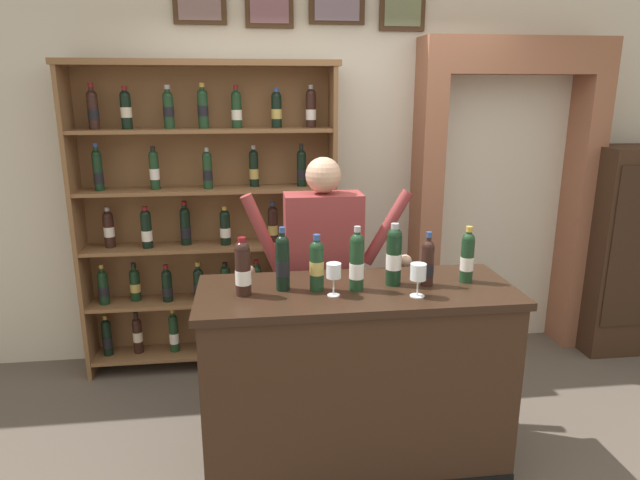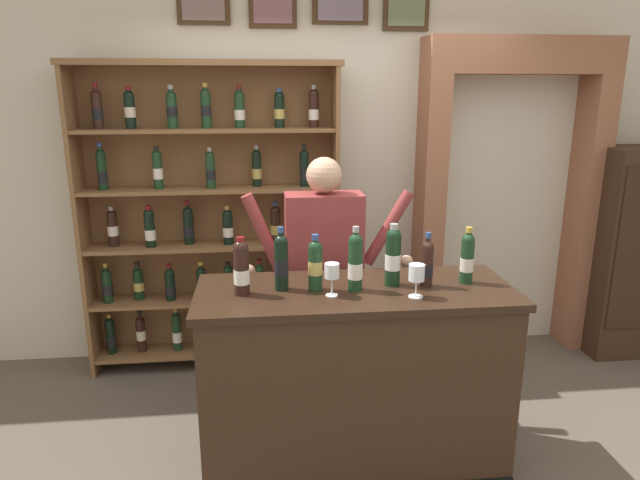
{
  "view_description": "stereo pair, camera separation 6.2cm",
  "coord_description": "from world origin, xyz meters",
  "px_view_note": "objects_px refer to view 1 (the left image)",
  "views": [
    {
      "loc": [
        -0.59,
        -2.63,
        2.01
      ],
      "look_at": [
        -0.21,
        0.34,
        1.2
      ],
      "focal_mm": 31.33,
      "sensor_mm": 36.0,
      "label": 1
    },
    {
      "loc": [
        -0.53,
        -2.64,
        2.01
      ],
      "look_at": [
        -0.21,
        0.34,
        1.2
      ],
      "focal_mm": 31.33,
      "sensor_mm": 36.0,
      "label": 2
    }
  ],
  "objects_px": {
    "tasting_bottle_super_tuscan": "(317,264)",
    "tasting_bottle_prosecco": "(427,262)",
    "side_cabinet": "(640,250)",
    "tasting_bottle_vin_santo": "(394,255)",
    "wine_glass_left": "(418,273)",
    "shopkeeper": "(323,260)",
    "wine_shelf": "(209,217)",
    "tasting_bottle_grappa": "(243,268)",
    "tasting_bottle_rosso": "(283,262)",
    "tasting_counter": "(355,379)",
    "wine_glass_spare": "(334,273)",
    "tasting_bottle_brunello": "(357,261)",
    "tasting_bottle_bianco": "(467,256)"
  },
  "relations": [
    {
      "from": "tasting_bottle_vin_santo",
      "to": "tasting_bottle_bianco",
      "type": "bearing_deg",
      "value": -0.96
    },
    {
      "from": "side_cabinet",
      "to": "tasting_bottle_rosso",
      "type": "height_order",
      "value": "side_cabinet"
    },
    {
      "from": "tasting_bottle_grappa",
      "to": "wine_glass_spare",
      "type": "xyz_separation_m",
      "value": [
        0.44,
        -0.07,
        -0.02
      ]
    },
    {
      "from": "shopkeeper",
      "to": "wine_shelf",
      "type": "bearing_deg",
      "value": 133.06
    },
    {
      "from": "tasting_bottle_super_tuscan",
      "to": "wine_glass_left",
      "type": "bearing_deg",
      "value": -17.88
    },
    {
      "from": "tasting_counter",
      "to": "wine_glass_spare",
      "type": "height_order",
      "value": "wine_glass_spare"
    },
    {
      "from": "side_cabinet",
      "to": "tasting_counter",
      "type": "xyz_separation_m",
      "value": [
        -2.48,
        -1.19,
        -0.29
      ]
    },
    {
      "from": "side_cabinet",
      "to": "tasting_bottle_prosecco",
      "type": "xyz_separation_m",
      "value": [
        -2.12,
        -1.19,
        0.35
      ]
    },
    {
      "from": "side_cabinet",
      "to": "wine_glass_left",
      "type": "distance_m",
      "value": 2.61
    },
    {
      "from": "side_cabinet",
      "to": "tasting_bottle_vin_santo",
      "type": "relative_size",
      "value": 4.93
    },
    {
      "from": "tasting_bottle_brunello",
      "to": "tasting_bottle_vin_santo",
      "type": "distance_m",
      "value": 0.21
    },
    {
      "from": "tasting_bottle_super_tuscan",
      "to": "tasting_bottle_bianco",
      "type": "xyz_separation_m",
      "value": [
        0.79,
        0.02,
        -0.0
      ]
    },
    {
      "from": "tasting_bottle_super_tuscan",
      "to": "tasting_bottle_bianco",
      "type": "height_order",
      "value": "tasting_bottle_bianco"
    },
    {
      "from": "tasting_counter",
      "to": "tasting_bottle_prosecco",
      "type": "height_order",
      "value": "tasting_bottle_prosecco"
    },
    {
      "from": "tasting_bottle_rosso",
      "to": "tasting_bottle_prosecco",
      "type": "distance_m",
      "value": 0.74
    },
    {
      "from": "tasting_bottle_rosso",
      "to": "tasting_bottle_prosecco",
      "type": "bearing_deg",
      "value": -1.66
    },
    {
      "from": "tasting_bottle_vin_santo",
      "to": "wine_glass_left",
      "type": "relative_size",
      "value": 1.95
    },
    {
      "from": "tasting_bottle_grappa",
      "to": "tasting_bottle_super_tuscan",
      "type": "relative_size",
      "value": 1.01
    },
    {
      "from": "wine_shelf",
      "to": "tasting_bottle_grappa",
      "type": "xyz_separation_m",
      "value": [
        0.25,
        -1.33,
        0.04
      ]
    },
    {
      "from": "side_cabinet",
      "to": "tasting_bottle_prosecco",
      "type": "bearing_deg",
      "value": -150.68
    },
    {
      "from": "wine_shelf",
      "to": "wine_glass_spare",
      "type": "height_order",
      "value": "wine_shelf"
    },
    {
      "from": "tasting_bottle_grappa",
      "to": "tasting_bottle_bianco",
      "type": "height_order",
      "value": "tasting_bottle_bianco"
    },
    {
      "from": "tasting_bottle_grappa",
      "to": "side_cabinet",
      "type": "bearing_deg",
      "value": 21.69
    },
    {
      "from": "tasting_bottle_grappa",
      "to": "wine_glass_left",
      "type": "relative_size",
      "value": 1.76
    },
    {
      "from": "tasting_bottle_brunello",
      "to": "tasting_bottle_prosecco",
      "type": "height_order",
      "value": "tasting_bottle_brunello"
    },
    {
      "from": "tasting_bottle_rosso",
      "to": "tasting_bottle_bianco",
      "type": "bearing_deg",
      "value": 0.03
    },
    {
      "from": "tasting_bottle_vin_santo",
      "to": "tasting_bottle_super_tuscan",
      "type": "bearing_deg",
      "value": -175.54
    },
    {
      "from": "side_cabinet",
      "to": "wine_glass_left",
      "type": "bearing_deg",
      "value": -148.71
    },
    {
      "from": "tasting_bottle_super_tuscan",
      "to": "tasting_bottle_prosecco",
      "type": "distance_m",
      "value": 0.57
    },
    {
      "from": "tasting_bottle_prosecco",
      "to": "tasting_bottle_bianco",
      "type": "distance_m",
      "value": 0.22
    },
    {
      "from": "tasting_bottle_rosso",
      "to": "tasting_bottle_brunello",
      "type": "height_order",
      "value": "tasting_bottle_brunello"
    },
    {
      "from": "tasting_counter",
      "to": "tasting_bottle_vin_santo",
      "type": "xyz_separation_m",
      "value": [
        0.2,
        0.03,
        0.67
      ]
    },
    {
      "from": "tasting_counter",
      "to": "shopkeeper",
      "type": "relative_size",
      "value": 0.99
    },
    {
      "from": "tasting_bottle_prosecco",
      "to": "wine_glass_spare",
      "type": "xyz_separation_m",
      "value": [
        -0.5,
        -0.09,
        -0.01
      ]
    },
    {
      "from": "tasting_bottle_rosso",
      "to": "tasting_bottle_prosecco",
      "type": "xyz_separation_m",
      "value": [
        0.74,
        -0.02,
        -0.02
      ]
    },
    {
      "from": "wine_shelf",
      "to": "tasting_bottle_bianco",
      "type": "distance_m",
      "value": 1.9
    },
    {
      "from": "wine_shelf",
      "to": "tasting_bottle_prosecco",
      "type": "relative_size",
      "value": 7.74
    },
    {
      "from": "wine_shelf",
      "to": "tasting_counter",
      "type": "bearing_deg",
      "value": -57.97
    },
    {
      "from": "tasting_bottle_prosecco",
      "to": "tasting_bottle_bianco",
      "type": "xyz_separation_m",
      "value": [
        0.22,
        0.02,
        0.01
      ]
    },
    {
      "from": "tasting_bottle_prosecco",
      "to": "wine_glass_left",
      "type": "height_order",
      "value": "tasting_bottle_prosecco"
    },
    {
      "from": "side_cabinet",
      "to": "tasting_bottle_grappa",
      "type": "height_order",
      "value": "side_cabinet"
    },
    {
      "from": "wine_shelf",
      "to": "tasting_counter",
      "type": "relative_size",
      "value": 1.36
    },
    {
      "from": "shopkeeper",
      "to": "tasting_bottle_grappa",
      "type": "height_order",
      "value": "shopkeeper"
    },
    {
      "from": "tasting_bottle_bianco",
      "to": "tasting_counter",
      "type": "bearing_deg",
      "value": -177.29
    },
    {
      "from": "tasting_bottle_super_tuscan",
      "to": "tasting_bottle_brunello",
      "type": "relative_size",
      "value": 0.88
    },
    {
      "from": "wine_shelf",
      "to": "wine_glass_spare",
      "type": "xyz_separation_m",
      "value": [
        0.68,
        -1.4,
        0.02
      ]
    },
    {
      "from": "wine_glass_left",
      "to": "tasting_bottle_rosso",
      "type": "bearing_deg",
      "value": 164.56
    },
    {
      "from": "tasting_counter",
      "to": "wine_glass_left",
      "type": "distance_m",
      "value": 0.71
    },
    {
      "from": "side_cabinet",
      "to": "tasting_bottle_bianco",
      "type": "height_order",
      "value": "side_cabinet"
    },
    {
      "from": "tasting_counter",
      "to": "wine_glass_left",
      "type": "relative_size",
      "value": 9.71
    }
  ]
}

